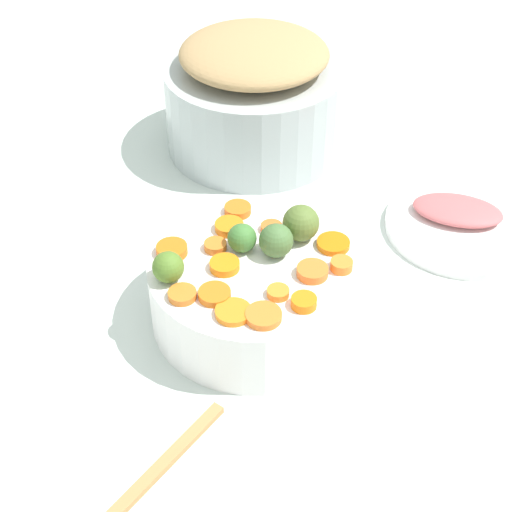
# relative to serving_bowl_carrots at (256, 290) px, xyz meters

# --- Properties ---
(tabletop) EXTENTS (2.40, 2.40, 0.02)m
(tabletop) POSITION_rel_serving_bowl_carrots_xyz_m (-0.01, 0.01, -0.05)
(tabletop) COLOR silver
(tabletop) RESTS_ON ground
(serving_bowl_carrots) EXTENTS (0.25, 0.25, 0.08)m
(serving_bowl_carrots) POSITION_rel_serving_bowl_carrots_xyz_m (0.00, 0.00, 0.00)
(serving_bowl_carrots) COLOR white
(serving_bowl_carrots) RESTS_ON tabletop
(metal_pot) EXTENTS (0.27, 0.27, 0.13)m
(metal_pot) POSITION_rel_serving_bowl_carrots_xyz_m (0.30, -0.23, 0.02)
(metal_pot) COLOR #B0B6B7
(metal_pot) RESTS_ON tabletop
(stuffing_mound) EXTENTS (0.22, 0.22, 0.05)m
(stuffing_mound) POSITION_rel_serving_bowl_carrots_xyz_m (0.30, -0.23, 0.11)
(stuffing_mound) COLOR tan
(stuffing_mound) RESTS_ON metal_pot
(carrot_slice_0) EXTENTS (0.04, 0.04, 0.01)m
(carrot_slice_0) POSITION_rel_serving_bowl_carrots_xyz_m (-0.09, 0.00, 0.05)
(carrot_slice_0) COLOR orange
(carrot_slice_0) RESTS_ON serving_bowl_carrots
(carrot_slice_1) EXTENTS (0.04, 0.04, 0.01)m
(carrot_slice_1) POSITION_rel_serving_bowl_carrots_xyz_m (-0.07, -0.07, 0.05)
(carrot_slice_1) COLOR orange
(carrot_slice_1) RESTS_ON serving_bowl_carrots
(carrot_slice_2) EXTENTS (0.04, 0.04, 0.01)m
(carrot_slice_2) POSITION_rel_serving_bowl_carrots_xyz_m (0.01, 0.03, 0.05)
(carrot_slice_2) COLOR orange
(carrot_slice_2) RESTS_ON serving_bowl_carrots
(carrot_slice_3) EXTENTS (0.04, 0.04, 0.01)m
(carrot_slice_3) POSITION_rel_serving_bowl_carrots_xyz_m (-0.05, 0.07, 0.05)
(carrot_slice_3) COLOR orange
(carrot_slice_3) RESTS_ON serving_bowl_carrots
(carrot_slice_4) EXTENTS (0.05, 0.05, 0.01)m
(carrot_slice_4) POSITION_rel_serving_bowl_carrots_xyz_m (-0.06, -0.04, 0.05)
(carrot_slice_4) COLOR orange
(carrot_slice_4) RESTS_ON serving_bowl_carrots
(carrot_slice_5) EXTENTS (0.05, 0.05, 0.01)m
(carrot_slice_5) POSITION_rel_serving_bowl_carrots_xyz_m (-0.08, 0.05, 0.05)
(carrot_slice_5) COLOR orange
(carrot_slice_5) RESTS_ON serving_bowl_carrots
(carrot_slice_6) EXTENTS (0.05, 0.05, 0.01)m
(carrot_slice_6) POSITION_rel_serving_bowl_carrots_xyz_m (-0.02, 0.07, 0.05)
(carrot_slice_6) COLOR orange
(carrot_slice_6) RESTS_ON serving_bowl_carrots
(carrot_slice_7) EXTENTS (0.05, 0.05, 0.01)m
(carrot_slice_7) POSITION_rel_serving_bowl_carrots_xyz_m (0.09, -0.04, 0.05)
(carrot_slice_7) COLOR orange
(carrot_slice_7) RESTS_ON serving_bowl_carrots
(carrot_slice_8) EXTENTS (0.04, 0.04, 0.01)m
(carrot_slice_8) POSITION_rel_serving_bowl_carrots_xyz_m (0.07, -0.01, 0.05)
(carrot_slice_8) COLOR orange
(carrot_slice_8) RESTS_ON serving_bowl_carrots
(carrot_slice_9) EXTENTS (0.05, 0.05, 0.01)m
(carrot_slice_9) POSITION_rel_serving_bowl_carrots_xyz_m (0.07, 0.07, 0.05)
(carrot_slice_9) COLOR orange
(carrot_slice_9) RESTS_ON serving_bowl_carrots
(carrot_slice_10) EXTENTS (0.04, 0.04, 0.01)m
(carrot_slice_10) POSITION_rel_serving_bowl_carrots_xyz_m (0.00, 0.10, 0.05)
(carrot_slice_10) COLOR orange
(carrot_slice_10) RESTS_ON serving_bowl_carrots
(carrot_slice_11) EXTENTS (0.03, 0.03, 0.01)m
(carrot_slice_11) POSITION_rel_serving_bowl_carrots_xyz_m (0.04, -0.05, 0.05)
(carrot_slice_11) COLOR orange
(carrot_slice_11) RESTS_ON serving_bowl_carrots
(carrot_slice_12) EXTENTS (0.03, 0.03, 0.01)m
(carrot_slice_12) POSITION_rel_serving_bowl_carrots_xyz_m (-0.06, 0.02, 0.05)
(carrot_slice_12) COLOR orange
(carrot_slice_12) RESTS_ON serving_bowl_carrots
(carrot_slice_13) EXTENTS (0.03, 0.03, 0.01)m
(carrot_slice_13) POSITION_rel_serving_bowl_carrots_xyz_m (0.05, 0.02, 0.05)
(carrot_slice_13) COLOR orange
(carrot_slice_13) RESTS_ON serving_bowl_carrots
(carrot_slice_14) EXTENTS (0.05, 0.05, 0.01)m
(carrot_slice_14) POSITION_rel_serving_bowl_carrots_xyz_m (-0.03, -0.09, 0.05)
(carrot_slice_14) COLOR orange
(carrot_slice_14) RESTS_ON serving_bowl_carrots
(brussels_sprout_0) EXTENTS (0.04, 0.04, 0.04)m
(brussels_sprout_0) POSITION_rel_serving_bowl_carrots_xyz_m (-0.00, -0.03, 0.06)
(brussels_sprout_0) COLOR #4B703B
(brussels_sprout_0) RESTS_ON serving_bowl_carrots
(brussels_sprout_1) EXTENTS (0.04, 0.04, 0.04)m
(brussels_sprout_1) POSITION_rel_serving_bowl_carrots_xyz_m (0.04, 0.09, 0.06)
(brussels_sprout_1) COLOR #557A2A
(brussels_sprout_1) RESTS_ON serving_bowl_carrots
(brussels_sprout_2) EXTENTS (0.03, 0.03, 0.03)m
(brussels_sprout_2) POSITION_rel_serving_bowl_carrots_xyz_m (0.03, -0.00, 0.06)
(brussels_sprout_2) COLOR #427935
(brussels_sprout_2) RESTS_ON serving_bowl_carrots
(brussels_sprout_3) EXTENTS (0.04, 0.04, 0.04)m
(brussels_sprout_3) POSITION_rel_serving_bowl_carrots_xyz_m (0.00, -0.07, 0.06)
(brussels_sprout_3) COLOR #5A7131
(brussels_sprout_3) RESTS_ON serving_bowl_carrots
(ham_plate) EXTENTS (0.21, 0.21, 0.01)m
(ham_plate) POSITION_rel_serving_bowl_carrots_xyz_m (-0.04, -0.33, -0.04)
(ham_plate) COLOR white
(ham_plate) RESTS_ON tabletop
(ham_slice_main) EXTENTS (0.14, 0.13, 0.02)m
(ham_slice_main) POSITION_rel_serving_bowl_carrots_xyz_m (-0.03, -0.33, -0.02)
(ham_slice_main) COLOR #C96063
(ham_slice_main) RESTS_ON ham_plate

